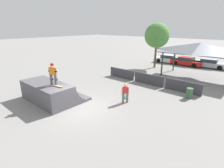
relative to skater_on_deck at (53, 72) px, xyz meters
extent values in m
plane|color=gray|center=(1.98, 0.68, -2.46)|extent=(160.00, 160.00, 0.00)
cube|color=#565459|center=(-0.84, 0.56, -2.37)|extent=(4.65, 3.52, 0.19)
cube|color=#565459|center=(-0.84, 0.19, -2.18)|extent=(4.65, 2.79, 0.19)
cube|color=#565459|center=(-0.84, 0.06, -1.99)|extent=(4.65, 2.52, 0.19)
cube|color=#565459|center=(-0.84, -0.03, -1.80)|extent=(4.65, 2.34, 0.19)
cube|color=#565459|center=(-0.84, -0.09, -1.61)|extent=(4.65, 2.21, 0.19)
cube|color=#565459|center=(-0.84, -0.14, -1.42)|extent=(4.65, 2.12, 0.19)
cube|color=#565459|center=(-0.84, -0.17, -1.24)|extent=(4.65, 2.06, 0.19)
cube|color=#565459|center=(-0.84, -0.19, -1.05)|extent=(4.65, 2.02, 0.19)
cylinder|color=silver|center=(-0.84, 0.81, -0.99)|extent=(4.55, 0.07, 0.07)
cube|color=#4C4C51|center=(0.16, 0.07, -0.55)|extent=(0.20, 0.20, 0.80)
cube|color=black|center=(0.14, 0.10, -0.51)|extent=(0.23, 0.20, 0.12)
cube|color=#4C4C51|center=(-0.16, -0.08, -0.55)|extent=(0.20, 0.20, 0.80)
cube|color=black|center=(-0.17, -0.05, -0.51)|extent=(0.23, 0.20, 0.12)
cube|color=orange|center=(0.00, 0.00, 0.13)|extent=(0.48, 0.38, 0.57)
cylinder|color=tan|center=(0.24, 0.12, 0.08)|extent=(0.14, 0.14, 0.57)
cylinder|color=black|center=(0.24, 0.12, 0.09)|extent=(0.21, 0.21, 0.08)
cylinder|color=tan|center=(-0.24, -0.12, 0.08)|extent=(0.14, 0.14, 0.57)
cylinder|color=black|center=(-0.24, -0.12, 0.09)|extent=(0.21, 0.21, 0.08)
sphere|color=tan|center=(0.00, 0.00, 0.55)|extent=(0.22, 0.22, 0.22)
sphere|color=#B21919|center=(0.00, 0.00, 0.58)|extent=(0.25, 0.25, 0.25)
cylinder|color=red|center=(0.81, 0.08, -0.93)|extent=(0.06, 0.04, 0.05)
cylinder|color=red|center=(0.84, -0.06, -0.93)|extent=(0.06, 0.04, 0.05)
cylinder|color=red|center=(0.33, -0.01, -0.93)|extent=(0.06, 0.04, 0.05)
cylinder|color=red|center=(0.36, -0.14, -0.93)|extent=(0.06, 0.04, 0.05)
cube|color=tan|center=(0.59, -0.03, -0.89)|extent=(0.81, 0.34, 0.02)
cube|color=tan|center=(0.94, 0.03, -0.87)|extent=(0.13, 0.21, 0.02)
cube|color=#6B6051|center=(3.74, 3.51, -2.08)|extent=(0.20, 0.20, 0.76)
cube|color=#6B6051|center=(3.94, 3.77, -2.08)|extent=(0.20, 0.20, 0.76)
cube|color=red|center=(3.84, 3.64, -1.44)|extent=(0.41, 0.45, 0.54)
cylinder|color=beige|center=(3.69, 3.43, -1.48)|extent=(0.14, 0.14, 0.54)
cylinder|color=beige|center=(3.99, 3.84, -1.48)|extent=(0.14, 0.14, 0.54)
sphere|color=beige|center=(3.84, 3.64, -1.03)|extent=(0.21, 0.21, 0.21)
cylinder|color=green|center=(2.98, 4.58, -2.44)|extent=(0.06, 0.06, 0.05)
cylinder|color=green|center=(3.06, 4.69, -2.44)|extent=(0.06, 0.06, 0.05)
cylinder|color=green|center=(3.37, 4.29, -2.44)|extent=(0.06, 0.06, 0.05)
cylinder|color=green|center=(3.45, 4.40, -2.44)|extent=(0.06, 0.06, 0.05)
cube|color=teal|center=(3.21, 4.49, -2.40)|extent=(0.75, 0.63, 0.02)
cube|color=teal|center=(2.92, 4.70, -2.38)|extent=(0.19, 0.22, 0.02)
cube|color=#3D3D42|center=(-0.55, 8.82, -1.94)|extent=(3.25, 0.12, 1.05)
cube|color=#3D3D42|center=(2.91, 8.82, -1.94)|extent=(3.25, 0.12, 1.05)
cube|color=#3D3D42|center=(6.37, 8.82, -1.94)|extent=(3.25, 0.12, 1.05)
cylinder|color=#2D2D33|center=(2.46, 12.59, -1.07)|extent=(0.16, 0.16, 2.78)
cylinder|color=#2D2D33|center=(2.46, 16.12, -1.07)|extent=(0.16, 0.16, 2.78)
cube|color=slate|center=(5.87, 14.36, 0.37)|extent=(8.01, 4.14, 0.10)
pyramid|color=slate|center=(5.87, 14.36, 0.96)|extent=(7.85, 4.06, 1.09)
cylinder|color=brown|center=(-0.27, 16.10, -0.85)|extent=(0.28, 0.28, 3.22)
sphere|color=#4C893D|center=(-0.27, 16.10, 1.96)|extent=(3.34, 3.34, 3.34)
cylinder|color=#385B3D|center=(7.27, 7.81, -2.04)|extent=(0.52, 0.52, 0.85)
cube|color=silver|center=(-0.24, 20.55, -1.98)|extent=(4.40, 2.16, 0.62)
cube|color=#283342|center=(-0.35, 20.54, -1.44)|extent=(2.11, 1.64, 0.46)
cube|color=silver|center=(-0.35, 20.54, -1.21)|extent=(2.02, 1.59, 0.04)
cylinder|color=black|center=(0.96, 21.46, -2.14)|extent=(0.66, 0.27, 0.64)
cylinder|color=black|center=(1.14, 19.93, -2.14)|extent=(0.66, 0.27, 0.64)
cylinder|color=black|center=(-1.61, 21.17, -2.14)|extent=(0.66, 0.27, 0.64)
cylinder|color=black|center=(-1.43, 19.63, -2.14)|extent=(0.66, 0.27, 0.64)
cube|color=red|center=(2.73, 20.38, -1.98)|extent=(4.50, 1.81, 0.62)
cube|color=#283342|center=(2.62, 20.38, -1.44)|extent=(2.11, 1.46, 0.46)
cube|color=red|center=(2.62, 20.38, -1.21)|extent=(2.01, 1.42, 0.04)
cylinder|color=black|center=(4.12, 21.07, -2.14)|extent=(0.65, 0.22, 0.64)
cylinder|color=black|center=(4.06, 19.58, -2.14)|extent=(0.65, 0.22, 0.64)
cylinder|color=black|center=(1.41, 21.17, -2.14)|extent=(0.65, 0.22, 0.64)
cylinder|color=black|center=(1.35, 19.69, -2.14)|extent=(0.65, 0.22, 0.64)
cube|color=#A8AAAF|center=(5.70, 20.95, -1.98)|extent=(4.58, 1.97, 0.62)
cube|color=#283342|center=(5.58, 20.94, -1.44)|extent=(2.17, 1.53, 0.46)
cube|color=#A8AAAF|center=(5.58, 20.94, -1.21)|extent=(2.07, 1.49, 0.04)
cylinder|color=black|center=(7.01, 21.79, -2.14)|extent=(0.65, 0.25, 0.64)
cylinder|color=black|center=(7.12, 20.31, -2.14)|extent=(0.65, 0.25, 0.64)
cylinder|color=black|center=(4.28, 21.59, -2.14)|extent=(0.65, 0.25, 0.64)
cylinder|color=black|center=(4.39, 20.11, -2.14)|extent=(0.65, 0.25, 0.64)
camera|label=1|loc=(11.24, -6.39, 3.19)|focal=28.00mm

